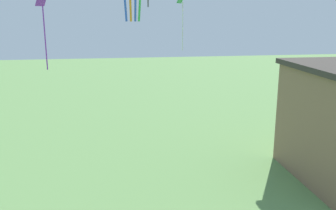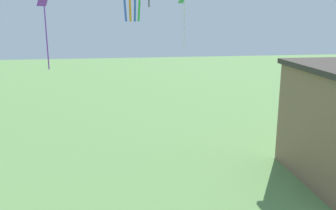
{
  "view_description": "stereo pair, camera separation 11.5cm",
  "coord_description": "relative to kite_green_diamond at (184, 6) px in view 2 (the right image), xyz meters",
  "views": [
    {
      "loc": [
        -1.67,
        -1.38,
        7.26
      ],
      "look_at": [
        0.0,
        9.43,
        4.53
      ],
      "focal_mm": 40.0,
      "sensor_mm": 36.0,
      "label": 1
    },
    {
      "loc": [
        -1.56,
        -1.4,
        7.26
      ],
      "look_at": [
        0.0,
        9.43,
        4.53
      ],
      "focal_mm": 40.0,
      "sensor_mm": 36.0,
      "label": 2
    }
  ],
  "objects": [
    {
      "name": "kite_green_diamond",
      "position": [
        0.0,
        0.0,
        0.0
      ],
      "size": [
        0.66,
        0.73,
        2.94
      ],
      "color": "green"
    },
    {
      "name": "kite_purple_streamer",
      "position": [
        -5.98,
        -1.71,
        -0.46
      ],
      "size": [
        0.54,
        0.6,
        3.19
      ],
      "color": "purple"
    }
  ]
}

